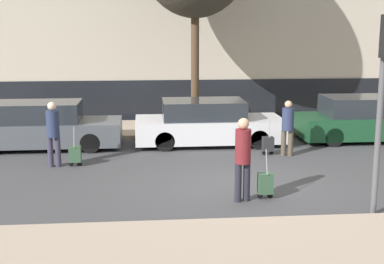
% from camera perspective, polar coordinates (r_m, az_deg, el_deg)
% --- Properties ---
extents(ground_plane, '(80.00, 80.00, 0.00)m').
position_cam_1_polar(ground_plane, '(12.86, 4.69, -5.66)').
color(ground_plane, '#424244').
extents(sidewalk_near, '(28.00, 2.50, 0.12)m').
position_cam_1_polar(sidewalk_near, '(9.39, 8.67, -11.94)').
color(sidewalk_near, tan).
rests_on(sidewalk_near, ground_plane).
extents(sidewalk_far, '(28.00, 3.00, 0.12)m').
position_cam_1_polar(sidewalk_far, '(19.58, 1.21, 0.47)').
color(sidewalk_far, tan).
rests_on(sidewalk_far, ground_plane).
extents(parked_car_0, '(4.69, 1.81, 1.44)m').
position_cam_1_polar(parked_car_0, '(17.13, -15.62, 0.55)').
color(parked_car_0, '#4C5156').
rests_on(parked_car_0, ground_plane).
extents(parked_car_1, '(4.67, 1.89, 1.42)m').
position_cam_1_polar(parked_car_1, '(17.03, 1.66, 0.89)').
color(parked_car_1, silver).
rests_on(parked_car_1, ground_plane).
extents(parked_car_2, '(4.50, 1.86, 1.46)m').
position_cam_1_polar(parked_car_2, '(18.52, 17.97, 1.23)').
color(parked_car_2, '#194728').
rests_on(parked_car_2, ground_plane).
extents(pedestrian_left, '(0.35, 0.34, 1.77)m').
position_cam_1_polar(pedestrian_left, '(14.69, -14.60, 0.21)').
color(pedestrian_left, '#383347').
rests_on(pedestrian_left, ground_plane).
extents(trolley_left, '(0.34, 0.29, 1.08)m').
position_cam_1_polar(trolley_left, '(14.75, -12.36, -2.34)').
color(trolley_left, '#335138').
rests_on(trolley_left, ground_plane).
extents(pedestrian_center, '(0.34, 0.34, 1.83)m').
position_cam_1_polar(pedestrian_center, '(11.45, 5.45, -2.37)').
color(pedestrian_center, '#23232D').
rests_on(pedestrian_center, ground_plane).
extents(trolley_center, '(0.34, 0.29, 1.11)m').
position_cam_1_polar(trolley_center, '(11.86, 7.83, -5.46)').
color(trolley_center, '#335138').
rests_on(trolley_center, ground_plane).
extents(pedestrian_right, '(0.34, 0.34, 1.62)m').
position_cam_1_polar(pedestrian_right, '(15.69, 10.17, 0.76)').
color(pedestrian_right, '#4C4233').
rests_on(pedestrian_right, ground_plane).
extents(trolley_right, '(0.34, 0.29, 1.07)m').
position_cam_1_polar(trolley_right, '(15.83, 8.11, -1.28)').
color(trolley_right, '#262628').
rests_on(trolley_right, ground_plane).
extents(parked_bicycle, '(1.77, 0.06, 0.96)m').
position_cam_1_polar(parked_bicycle, '(19.85, 3.83, 1.86)').
color(parked_bicycle, black).
rests_on(parked_bicycle, sidewalk_far).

